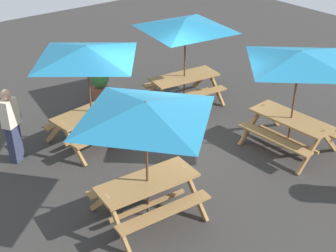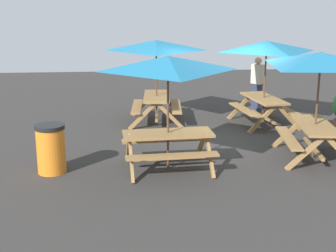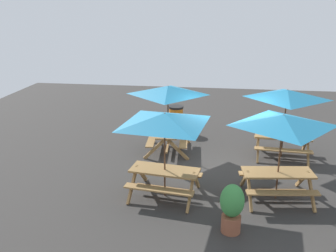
{
  "view_description": "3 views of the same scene",
  "coord_description": "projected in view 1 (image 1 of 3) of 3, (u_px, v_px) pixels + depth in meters",
  "views": [
    {
      "loc": [
        5.69,
        6.97,
        5.57
      ],
      "look_at": [
        0.55,
        0.37,
        0.9
      ],
      "focal_mm": 50.0,
      "sensor_mm": 36.0,
      "label": 1
    },
    {
      "loc": [
        -10.94,
        2.36,
        3.31
      ],
      "look_at": [
        -1.95,
        1.53,
        0.9
      ],
      "focal_mm": 50.0,
      "sensor_mm": 36.0,
      "label": 2
    },
    {
      "loc": [
        -0.25,
        -10.53,
        4.9
      ],
      "look_at": [
        -1.95,
        1.53,
        0.9
      ],
      "focal_mm": 40.0,
      "sensor_mm": 36.0,
      "label": 3
    }
  ],
  "objects": [
    {
      "name": "person_standing",
      "position": [
        11.0,
        124.0,
        9.67
      ],
      "size": [
        0.42,
        0.38,
        1.67
      ],
      "rotation": [
        0.0,
        0.0,
        3.71
      ],
      "color": "#2D334C",
      "rests_on": "ground"
    },
    {
      "name": "picnic_table_1",
      "position": [
        185.0,
        30.0,
        11.6
      ],
      "size": [
        2.8,
        2.8,
        2.34
      ],
      "rotation": [
        0.0,
        0.0,
        -0.14
      ],
      "color": "olive",
      "rests_on": "ground"
    },
    {
      "name": "picnic_table_3",
      "position": [
        87.0,
        60.0,
        9.86
      ],
      "size": [
        2.24,
        2.24,
        2.34
      ],
      "rotation": [
        0.0,
        0.0,
        0.13
      ],
      "color": "olive",
      "rests_on": "ground"
    },
    {
      "name": "picnic_table_2",
      "position": [
        146.0,
        119.0,
        7.55
      ],
      "size": [
        2.15,
        2.15,
        2.34
      ],
      "rotation": [
        0.0,
        0.0,
        -0.08
      ],
      "color": "olive",
      "rests_on": "ground"
    },
    {
      "name": "ground_plane",
      "position": [
        177.0,
        147.0,
        10.57
      ],
      "size": [
        24.0,
        24.0,
        0.0
      ],
      "primitive_type": "plane",
      "color": "#33302D",
      "rests_on": "ground"
    },
    {
      "name": "picnic_table_0",
      "position": [
        299.0,
        65.0,
        9.59
      ],
      "size": [
        2.13,
        2.13,
        2.34
      ],
      "rotation": [
        0.0,
        0.0,
        1.64
      ],
      "color": "olive",
      "rests_on": "ground"
    },
    {
      "name": "potted_plant_0",
      "position": [
        100.0,
        79.0,
        12.34
      ],
      "size": [
        0.54,
        0.54,
        1.16
      ],
      "color": "#935138",
      "rests_on": "ground"
    }
  ]
}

